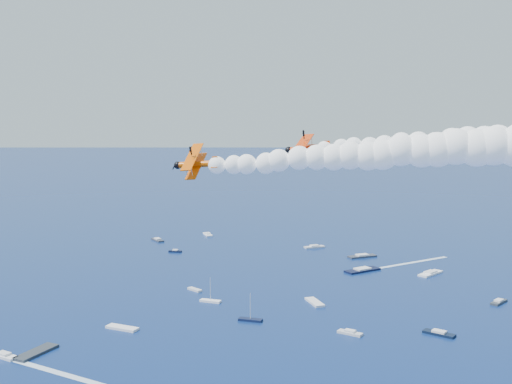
# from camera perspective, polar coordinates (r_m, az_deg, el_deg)

# --- Properties ---
(biplane_lead) EXTENTS (8.65, 10.26, 7.94)m
(biplane_lead) POSITION_cam_1_polar(r_m,az_deg,el_deg) (117.43, 4.54, 3.67)
(biplane_lead) COLOR #E73604
(biplane_trail) EXTENTS (8.30, 10.12, 8.71)m
(biplane_trail) POSITION_cam_1_polar(r_m,az_deg,el_deg) (105.35, -5.05, 2.39)
(biplane_trail) COLOR #DF5404
(smoke_trail_lead) EXTENTS (66.77, 8.00, 11.97)m
(smoke_trail_lead) POSITION_cam_1_polar(r_m,az_deg,el_deg) (115.44, 20.82, 4.40)
(smoke_trail_lead) COLOR white
(smoke_trail_trail) EXTENTS (67.05, 13.28, 11.97)m
(smoke_trail_trail) POSITION_cam_1_polar(r_m,az_deg,el_deg) (100.30, 13.19, 3.41)
(smoke_trail_trail) COLOR white
(spectator_boats) EXTENTS (213.39, 172.26, 0.70)m
(spectator_boats) POSITION_cam_1_polar(r_m,az_deg,el_deg) (222.77, 5.57, -8.87)
(spectator_boats) COLOR black
(spectator_boats) RESTS_ON ground
(boat_wakes) EXTENTS (173.62, 157.86, 0.04)m
(boat_wakes) POSITION_cam_1_polar(r_m,az_deg,el_deg) (189.69, 11.24, -12.02)
(boat_wakes) COLOR white
(boat_wakes) RESTS_ON ground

